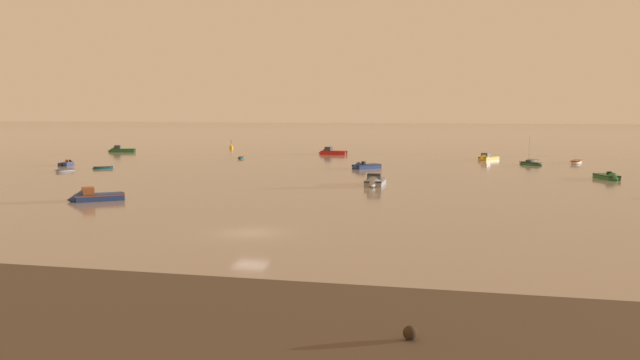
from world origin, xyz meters
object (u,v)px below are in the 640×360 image
object	(u,v)px
motorboat_moored_0	(119,151)
sailboat_moored_1	(531,164)
motorboat_moored_5	(374,183)
rowboat_moored_2	(103,168)
rowboat_moored_1	(241,158)
motorboat_moored_1	(486,158)
motorboat_moored_6	(330,153)
channel_buoy	(231,147)
motorboat_moored_3	(67,164)
rowboat_moored_0	(577,162)
motorboat_moored_2	(91,198)
motorboat_moored_8	(609,178)
rowboat_moored_3	(65,171)
motorboat_moored_9	(363,167)

from	to	relation	value
motorboat_moored_0	sailboat_moored_1	bearing A→B (deg)	150.27
motorboat_moored_5	rowboat_moored_2	xyz separation A→B (m)	(-44.78, 13.35, -0.20)
rowboat_moored_1	motorboat_moored_1	bearing A→B (deg)	85.26
motorboat_moored_6	sailboat_moored_1	world-z (taller)	sailboat_moored_1
channel_buoy	sailboat_moored_1	bearing A→B (deg)	-26.28
motorboat_moored_1	rowboat_moored_2	size ratio (longest dim) A/B	1.55
channel_buoy	motorboat_moored_3	bearing A→B (deg)	-102.21
rowboat_moored_0	motorboat_moored_2	distance (m)	82.09
rowboat_moored_0	motorboat_moored_0	bearing A→B (deg)	102.52
motorboat_moored_1	motorboat_moored_8	bearing A→B (deg)	60.61
motorboat_moored_3	channel_buoy	size ratio (longest dim) A/B	1.91
rowboat_moored_3	channel_buoy	world-z (taller)	channel_buoy
motorboat_moored_3	rowboat_moored_2	world-z (taller)	motorboat_moored_3
motorboat_moored_1	motorboat_moored_5	bearing A→B (deg)	17.01
motorboat_moored_3	rowboat_moored_2	distance (m)	10.86
rowboat_moored_1	motorboat_moored_1	distance (m)	45.85
motorboat_moored_5	rowboat_moored_3	world-z (taller)	motorboat_moored_5
motorboat_moored_0	channel_buoy	bearing A→B (deg)	-158.21
motorboat_moored_1	channel_buoy	xyz separation A→B (m)	(-58.30, 22.72, 0.17)
rowboat_moored_0	motorboat_moored_6	bearing A→B (deg)	93.05
rowboat_moored_0	rowboat_moored_1	world-z (taller)	rowboat_moored_0
rowboat_moored_3	motorboat_moored_9	xyz separation A→B (m)	(42.84, 14.59, 0.12)
motorboat_moored_9	sailboat_moored_1	world-z (taller)	sailboat_moored_1
motorboat_moored_0	motorboat_moored_8	size ratio (longest dim) A/B	1.19
rowboat_moored_3	motorboat_moored_0	bearing A→B (deg)	-137.99
motorboat_moored_3	sailboat_moored_1	size ratio (longest dim) A/B	0.86
motorboat_moored_3	rowboat_moored_3	xyz separation A→B (m)	(6.64, -10.47, -0.06)
motorboat_moored_5	rowboat_moored_3	bearing A→B (deg)	-99.74
rowboat_moored_1	motorboat_moored_5	world-z (taller)	motorboat_moored_5
rowboat_moored_2	motorboat_moored_5	bearing A→B (deg)	-49.39
motorboat_moored_0	motorboat_moored_2	xyz separation A→B (m)	(36.92, -69.72, -0.02)
motorboat_moored_0	motorboat_moored_1	world-z (taller)	motorboat_moored_0
motorboat_moored_8	sailboat_moored_1	bearing A→B (deg)	-176.46
rowboat_moored_0	rowboat_moored_1	bearing A→B (deg)	110.56
motorboat_moored_6	rowboat_moored_2	bearing A→B (deg)	61.45
motorboat_moored_2	rowboat_moored_3	bearing A→B (deg)	-89.13
rowboat_moored_0	motorboat_moored_1	bearing A→B (deg)	92.74
channel_buoy	motorboat_moored_8	bearing A→B (deg)	-36.31
sailboat_moored_1	motorboat_moored_5	bearing A→B (deg)	103.06
motorboat_moored_6	motorboat_moored_9	distance (m)	33.16
motorboat_moored_8	rowboat_moored_0	bearing A→B (deg)	163.04
motorboat_moored_8	channel_buoy	world-z (taller)	channel_buoy
rowboat_moored_2	rowboat_moored_3	size ratio (longest dim) A/B	1.01
motorboat_moored_1	sailboat_moored_1	world-z (taller)	sailboat_moored_1
motorboat_moored_3	motorboat_moored_6	distance (m)	51.51
motorboat_moored_8	sailboat_moored_1	size ratio (longest dim) A/B	1.02
motorboat_moored_5	motorboat_moored_2	bearing A→B (deg)	-54.07
rowboat_moored_1	motorboat_moored_2	bearing A→B (deg)	-8.40
motorboat_moored_0	motorboat_moored_2	bearing A→B (deg)	98.14
rowboat_moored_0	motorboat_moored_5	distance (m)	50.31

